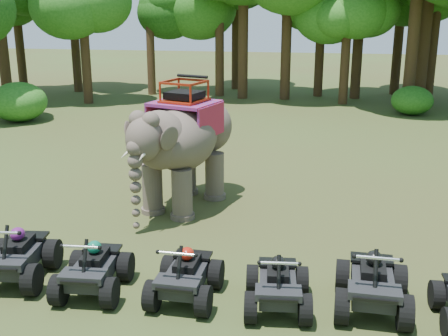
{
  "coord_description": "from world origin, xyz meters",
  "views": [
    {
      "loc": [
        2.13,
        -11.08,
        5.6
      ],
      "look_at": [
        0.0,
        1.2,
        1.9
      ],
      "focal_mm": 45.0,
      "sensor_mm": 36.0,
      "label": 1
    }
  ],
  "objects_px": {
    "elephant": "(184,143)",
    "atv_4": "(373,276)",
    "atv_2": "(185,269)",
    "atv_0": "(16,250)",
    "atv_1": "(93,263)",
    "atv_3": "(278,278)"
  },
  "relations": [
    {
      "from": "elephant",
      "to": "atv_2",
      "type": "xyz_separation_m",
      "value": [
        1.26,
        -5.15,
        -1.19
      ]
    },
    {
      "from": "atv_2",
      "to": "atv_4",
      "type": "relative_size",
      "value": 0.91
    },
    {
      "from": "atv_0",
      "to": "atv_2",
      "type": "xyz_separation_m",
      "value": [
        3.63,
        -0.16,
        -0.05
      ]
    },
    {
      "from": "atv_2",
      "to": "atv_0",
      "type": "bearing_deg",
      "value": 179.22
    },
    {
      "from": "atv_3",
      "to": "atv_1",
      "type": "bearing_deg",
      "value": 174.56
    },
    {
      "from": "atv_1",
      "to": "atv_3",
      "type": "height_order",
      "value": "atv_1"
    },
    {
      "from": "elephant",
      "to": "atv_2",
      "type": "height_order",
      "value": "elephant"
    },
    {
      "from": "elephant",
      "to": "atv_2",
      "type": "distance_m",
      "value": 5.44
    },
    {
      "from": "atv_3",
      "to": "atv_4",
      "type": "height_order",
      "value": "atv_4"
    },
    {
      "from": "atv_0",
      "to": "atv_1",
      "type": "relative_size",
      "value": 1.07
    },
    {
      "from": "elephant",
      "to": "atv_1",
      "type": "relative_size",
      "value": 2.53
    },
    {
      "from": "atv_1",
      "to": "atv_4",
      "type": "distance_m",
      "value": 5.44
    },
    {
      "from": "atv_0",
      "to": "atv_4",
      "type": "relative_size",
      "value": 0.99
    },
    {
      "from": "atv_0",
      "to": "atv_3",
      "type": "distance_m",
      "value": 5.44
    },
    {
      "from": "atv_1",
      "to": "atv_4",
      "type": "bearing_deg",
      "value": -0.79
    },
    {
      "from": "atv_0",
      "to": "atv_2",
      "type": "distance_m",
      "value": 3.64
    },
    {
      "from": "atv_0",
      "to": "atv_4",
      "type": "xyz_separation_m",
      "value": [
        7.19,
        0.06,
        0.01
      ]
    },
    {
      "from": "atv_1",
      "to": "atv_4",
      "type": "relative_size",
      "value": 0.92
    },
    {
      "from": "elephant",
      "to": "atv_4",
      "type": "relative_size",
      "value": 2.33
    },
    {
      "from": "atv_3",
      "to": "elephant",
      "type": "bearing_deg",
      "value": 115.04
    },
    {
      "from": "atv_2",
      "to": "elephant",
      "type": "bearing_deg",
      "value": 105.47
    },
    {
      "from": "atv_2",
      "to": "atv_4",
      "type": "height_order",
      "value": "atv_4"
    }
  ]
}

